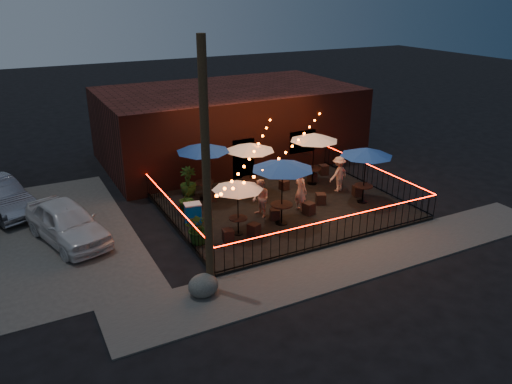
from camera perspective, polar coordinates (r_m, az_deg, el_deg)
ground at (r=20.80m, az=5.90°, el=-3.87°), size 110.00×110.00×0.00m
patio at (r=22.30m, az=3.12°, el=-1.72°), size 10.00×8.00×0.15m
sidewalk at (r=18.49m, az=11.43°, el=-7.66°), size 18.00×2.50×0.05m
brick_building at (r=28.86m, az=-3.16°, el=7.85°), size 14.00×8.00×4.00m
utility_pole at (r=14.78m, az=-5.68°, el=1.97°), size 0.26×0.26×8.00m
fence_front at (r=19.05m, az=9.26°, el=-4.38°), size 10.00×0.04×1.04m
fence_left at (r=20.19m, az=-9.20°, el=-2.80°), size 0.04×8.00×1.04m
fence_right at (r=24.84m, az=13.16°, el=1.70°), size 0.04×8.00×1.04m
festoon_lights at (r=20.71m, az=1.26°, el=3.66°), size 10.02×8.72×1.32m
cafe_table_0 at (r=18.92m, az=-2.11°, el=0.66°), size 2.62×2.62×2.19m
cafe_table_1 at (r=22.26m, az=-6.09°, el=5.02°), size 2.79×2.79×2.66m
cafe_table_2 at (r=19.64m, az=3.05°, el=3.05°), size 2.80×2.80×2.76m
cafe_table_3 at (r=22.75m, az=-0.68°, el=5.11°), size 2.31×2.31×2.49m
cafe_table_4 at (r=22.33m, az=12.51°, el=4.42°), size 2.98×2.98×2.56m
cafe_table_5 at (r=24.17m, az=6.66°, el=6.20°), size 2.86×2.86×2.59m
bistro_chair_0 at (r=19.10m, az=-3.22°, el=-4.96°), size 0.46×0.46×0.47m
bistro_chair_1 at (r=19.50m, az=-0.24°, el=-4.31°), size 0.54×0.54×0.48m
bistro_chair_2 at (r=22.06m, az=-8.29°, el=-1.41°), size 0.43×0.43×0.41m
bistro_chair_3 at (r=22.74m, az=-5.03°, el=-0.41°), size 0.56×0.56×0.50m
bistro_chair_4 at (r=20.84m, az=2.16°, el=-2.56°), size 0.50×0.50×0.46m
bistro_chair_5 at (r=21.44m, az=6.05°, el=-1.87°), size 0.52×0.52×0.51m
bistro_chair_6 at (r=23.75m, az=0.27°, el=0.66°), size 0.48×0.48×0.49m
bistro_chair_7 at (r=23.99m, az=3.23°, el=0.80°), size 0.44×0.44×0.45m
bistro_chair_8 at (r=22.49m, az=7.40°, el=-0.78°), size 0.55×0.55×0.50m
bistro_chair_9 at (r=23.68m, az=11.51°, el=0.13°), size 0.51×0.51×0.49m
bistro_chair_10 at (r=25.09m, az=6.43°, el=1.68°), size 0.52×0.52×0.46m
bistro_chair_11 at (r=26.18m, az=7.74°, el=2.54°), size 0.51×0.51×0.51m
patron_a at (r=21.51m, az=5.13°, el=0.17°), size 0.55×0.74×1.84m
patron_b at (r=20.87m, az=0.55°, el=-0.74°), size 0.70×0.86×1.64m
patron_c at (r=23.91m, az=9.42°, el=2.05°), size 1.22×0.87×1.70m
potted_shrub_a at (r=18.89m, az=-6.51°, el=-4.08°), size 1.31×1.19×1.25m
potted_shrub_b at (r=21.31m, az=-7.72°, el=-0.71°), size 0.83×0.68×1.46m
potted_shrub_c at (r=23.33m, az=-7.78°, el=1.19°), size 0.87×0.87×1.35m
cooler at (r=20.53m, az=-7.22°, el=-2.44°), size 0.74×0.58×0.89m
boulder at (r=16.15m, az=-6.04°, el=-10.59°), size 1.02×0.89×0.73m
car_white at (r=20.51m, az=-20.80°, el=-3.28°), size 3.06×4.90×1.56m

